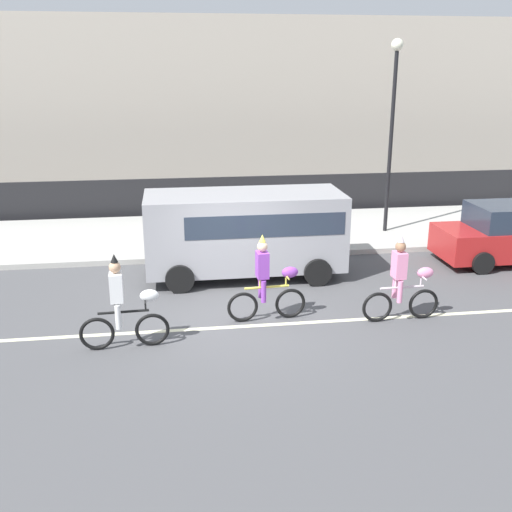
# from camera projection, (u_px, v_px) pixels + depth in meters

# --- Properties ---
(ground_plane) EXTENTS (80.00, 80.00, 0.00)m
(ground_plane) POSITION_uv_depth(u_px,v_px,m) (240.00, 317.00, 13.08)
(ground_plane) COLOR #4C4C4F
(road_centre_line) EXTENTS (36.00, 0.14, 0.01)m
(road_centre_line) POSITION_uv_depth(u_px,v_px,m) (243.00, 326.00, 12.60)
(road_centre_line) COLOR beige
(road_centre_line) RESTS_ON ground
(sidewalk_curb) EXTENTS (60.00, 5.00, 0.15)m
(sidewalk_curb) POSITION_uv_depth(u_px,v_px,m) (216.00, 234.00, 19.18)
(sidewalk_curb) COLOR #ADAAA3
(sidewalk_curb) RESTS_ON ground
(fence_line) EXTENTS (40.00, 0.08, 1.40)m
(fence_line) POSITION_uv_depth(u_px,v_px,m) (210.00, 196.00, 21.72)
(fence_line) COLOR black
(fence_line) RESTS_ON ground
(building_backdrop) EXTENTS (28.00, 8.00, 7.25)m
(building_backdrop) POSITION_uv_depth(u_px,v_px,m) (266.00, 100.00, 29.41)
(building_backdrop) COLOR #B2A899
(building_backdrop) RESTS_ON ground
(parade_cyclist_zebra) EXTENTS (1.72, 0.50, 1.92)m
(parade_cyclist_zebra) POSITION_uv_depth(u_px,v_px,m) (124.00, 307.00, 11.42)
(parade_cyclist_zebra) COLOR black
(parade_cyclist_zebra) RESTS_ON ground
(parade_cyclist_purple) EXTENTS (1.72, 0.50, 1.92)m
(parade_cyclist_purple) POSITION_uv_depth(u_px,v_px,m) (267.00, 283.00, 12.70)
(parade_cyclist_purple) COLOR black
(parade_cyclist_purple) RESTS_ON ground
(parade_cyclist_pink) EXTENTS (1.72, 0.50, 1.92)m
(parade_cyclist_pink) POSITION_uv_depth(u_px,v_px,m) (403.00, 283.00, 12.68)
(parade_cyclist_pink) COLOR black
(parade_cyclist_pink) RESTS_ON ground
(parked_van_grey) EXTENTS (5.00, 2.22, 2.18)m
(parked_van_grey) POSITION_uv_depth(u_px,v_px,m) (247.00, 228.00, 15.30)
(parked_van_grey) COLOR #99999E
(parked_van_grey) RESTS_ON ground
(parked_car_red) EXTENTS (4.10, 1.92, 1.64)m
(parked_car_red) POSITION_uv_depth(u_px,v_px,m) (511.00, 235.00, 16.54)
(parked_car_red) COLOR #AD1E1E
(parked_car_red) RESTS_ON ground
(street_lamp_post) EXTENTS (0.36, 0.36, 5.86)m
(street_lamp_post) POSITION_uv_depth(u_px,v_px,m) (393.00, 109.00, 18.18)
(street_lamp_post) COLOR black
(street_lamp_post) RESTS_ON sidewalk_curb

